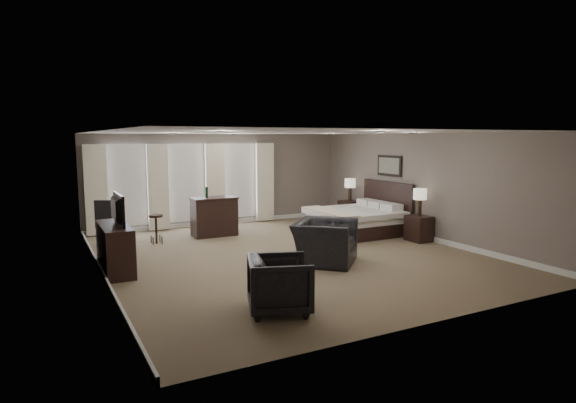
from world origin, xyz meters
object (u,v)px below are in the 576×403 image
nightstand_near (419,228)px  armchair_far (280,282)px  bed (354,209)px  dresser (115,248)px  armchair_near (325,235)px  bar_counter (214,216)px  lamp_near (420,202)px  bar_stool_left (156,229)px  desk_chair (109,223)px  bar_stool_right (214,215)px  nightstand_far (350,212)px  tv (114,221)px  lamp_far (350,190)px

nightstand_near → armchair_far: size_ratio=0.69×
bed → dresser: 6.09m
armchair_near → bar_counter: armchair_near is taller
lamp_near → armchair_near: size_ratio=0.51×
nightstand_near → bar_counter: bar_counter is taller
bar_stool_left → desk_chair: bearing=167.7°
dresser → bar_stool_left: 2.41m
dresser → armchair_near: size_ratio=1.18×
bed → bar_stool_right: bed is taller
dresser → desk_chair: desk_chair is taller
nightstand_near → bar_stool_left: bearing=154.9°
dresser → bed: bearing=8.1°
nightstand_far → lamp_near: size_ratio=0.97×
nightstand_near → lamp_near: size_ratio=0.93×
tv → bar_stool_left: size_ratio=1.45×
nightstand_far → bar_stool_right: bearing=166.8°
armchair_near → bar_stool_left: size_ratio=1.87×
bar_counter → bar_stool_left: 1.55m
bed → lamp_near: size_ratio=3.16×
lamp_near → bar_counter: size_ratio=0.58×
lamp_far → bar_stool_right: (-3.88, 0.91, -0.59)m
bar_stool_left → lamp_far: bearing=2.3°
bed → nightstand_far: size_ratio=3.24×
lamp_far → dresser: size_ratio=0.43×
dresser → armchair_far: bearing=-61.7°
nightstand_far → nightstand_near: bearing=-90.0°
lamp_far → bar_counter: (-4.18, 0.01, -0.47)m
bed → dresser: bed is taller
bar_stool_left → nightstand_far: bearing=2.3°
armchair_near → tv: bearing=116.3°
armchair_far → bar_stool_left: armchair_far is taller
armchair_far → armchair_near: bearing=-25.4°
lamp_near → bed: bearing=121.5°
nightstand_far → bar_stool_right: (-3.88, 0.91, 0.07)m
armchair_far → desk_chair: (-1.58, 5.60, 0.11)m
lamp_near → armchair_near: bearing=-168.0°
bar_counter → bar_stool_right: (0.30, 0.90, -0.11)m
nightstand_far → dresser: bearing=-161.5°
nightstand_near → armchair_near: 3.17m
bed → bar_counter: 3.61m
bar_counter → tv: bearing=-139.7°
armchair_far → lamp_near: bearing=-42.6°
bed → nightstand_far: bearing=58.5°
bar_stool_left → nightstand_near: bearing=-25.1°
desk_chair → bar_counter: bearing=-160.2°
bar_counter → bar_stool_right: size_ratio=1.48×
armchair_near → desk_chair: 5.07m
armchair_near → bar_stool_right: (-0.79, 4.47, -0.18)m
lamp_near → bar_counter: lamp_near is taller
dresser → armchair_near: (3.82, -1.25, 0.12)m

